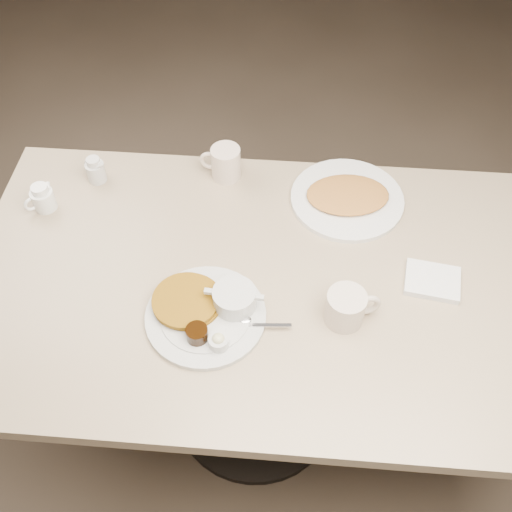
# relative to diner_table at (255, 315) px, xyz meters

# --- Properties ---
(room) EXTENTS (7.04, 8.04, 2.84)m
(room) POSITION_rel_diner_table_xyz_m (0.00, 0.00, 0.82)
(room) COLOR #4C3F33
(room) RESTS_ON ground
(diner_table) EXTENTS (1.50, 0.90, 0.75)m
(diner_table) POSITION_rel_diner_table_xyz_m (0.00, 0.00, 0.00)
(diner_table) COLOR tan
(diner_table) RESTS_ON ground
(main_plate) EXTENTS (0.37, 0.31, 0.07)m
(main_plate) POSITION_rel_diner_table_xyz_m (-0.10, -0.12, 0.19)
(main_plate) COLOR #B8B8B4
(main_plate) RESTS_ON diner_table
(coffee_mug_near) EXTENTS (0.14, 0.12, 0.09)m
(coffee_mug_near) POSITION_rel_diner_table_xyz_m (0.23, -0.10, 0.22)
(coffee_mug_near) COLOR beige
(coffee_mug_near) RESTS_ON diner_table
(napkin) EXTENTS (0.15, 0.13, 0.02)m
(napkin) POSITION_rel_diner_table_xyz_m (0.45, 0.02, 0.18)
(napkin) COLOR silver
(napkin) RESTS_ON diner_table
(coffee_mug_far) EXTENTS (0.13, 0.10, 0.10)m
(coffee_mug_far) POSITION_rel_diner_table_xyz_m (-0.12, 0.37, 0.22)
(coffee_mug_far) COLOR beige
(coffee_mug_far) RESTS_ON diner_table
(creamer_left) EXTENTS (0.09, 0.08, 0.08)m
(creamer_left) POSITION_rel_diner_table_xyz_m (-0.61, 0.20, 0.21)
(creamer_left) COLOR white
(creamer_left) RESTS_ON diner_table
(creamer_right) EXTENTS (0.07, 0.06, 0.08)m
(creamer_right) POSITION_rel_diner_table_xyz_m (-0.49, 0.33, 0.21)
(creamer_right) COLOR silver
(creamer_right) RESTS_ON diner_table
(hash_plate) EXTENTS (0.36, 0.36, 0.04)m
(hash_plate) POSITION_rel_diner_table_xyz_m (0.24, 0.30, 0.18)
(hash_plate) COLOR silver
(hash_plate) RESTS_ON diner_table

